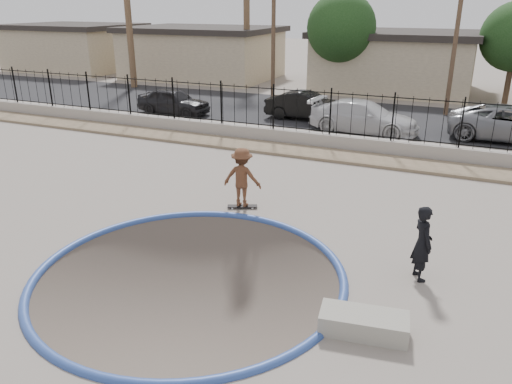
{
  "coord_description": "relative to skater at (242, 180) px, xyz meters",
  "views": [
    {
      "loc": [
        5.26,
        -9.35,
        5.74
      ],
      "look_at": [
        0.31,
        2.0,
        1.0
      ],
      "focal_mm": 35.0,
      "sensor_mm": 36.0,
      "label": 1
    }
  ],
  "objects": [
    {
      "name": "utility_pole_mid",
      "position": [
        4.57,
        16.0,
        4.08
      ],
      "size": [
        1.7,
        0.24,
        9.5
      ],
      "color": "#473323",
      "rests_on": "ground"
    },
    {
      "name": "coping_ring",
      "position": [
        0.57,
        -4.0,
        -0.87
      ],
      "size": [
        7.04,
        7.04,
        0.2
      ],
      "primitive_type": "torus",
      "color": "#2C478F",
      "rests_on": "ground"
    },
    {
      "name": "street_tree_left",
      "position": [
        -2.43,
        20.0,
        3.32
      ],
      "size": [
        4.32,
        4.32,
        6.36
      ],
      "color": "#473323",
      "rests_on": "ground"
    },
    {
      "name": "house_center",
      "position": [
        0.57,
        23.5,
        1.1
      ],
      "size": [
        10.6,
        8.6,
        3.9
      ],
      "color": "tan",
      "rests_on": "ground"
    },
    {
      "name": "utility_pole_left",
      "position": [
        -5.43,
        16.0,
        3.83
      ],
      "size": [
        1.7,
        0.24,
        9.0
      ],
      "color": "#473323",
      "rests_on": "ground"
    },
    {
      "name": "car_c",
      "position": [
        1.32,
        10.4,
        -0.11
      ],
      "size": [
        5.2,
        2.54,
        1.46
      ],
      "primitive_type": "imported",
      "rotation": [
        0.0,
        0.0,
        1.47
      ],
      "color": "silver",
      "rests_on": "street"
    },
    {
      "name": "skateboard",
      "position": [
        0.0,
        0.0,
        -0.81
      ],
      "size": [
        0.89,
        0.57,
        0.08
      ],
      "rotation": [
        0.0,
        0.0,
        0.43
      ],
      "color": "black",
      "rests_on": "ground"
    },
    {
      "name": "ground",
      "position": [
        0.57,
        9.0,
        -1.97
      ],
      "size": [
        120.0,
        120.0,
        2.2
      ],
      "primitive_type": "cube",
      "color": "slate",
      "rests_on": "ground"
    },
    {
      "name": "concrete_ledge",
      "position": [
        4.57,
        -4.5,
        -0.67
      ],
      "size": [
        1.68,
        0.92,
        0.4
      ],
      "primitive_type": "cube",
      "rotation": [
        0.0,
        0.0,
        0.14
      ],
      "color": "gray",
      "rests_on": "ground"
    },
    {
      "name": "fence",
      "position": [
        0.57,
        7.3,
        0.63
      ],
      "size": [
        40.0,
        0.04,
        1.8
      ],
      "color": "black",
      "rests_on": "retaining_wall"
    },
    {
      "name": "house_west_far",
      "position": [
        -27.43,
        23.5,
        1.1
      ],
      "size": [
        10.6,
        8.6,
        3.9
      ],
      "color": "tan",
      "rests_on": "ground"
    },
    {
      "name": "car_a",
      "position": [
        -8.94,
        10.4,
        -0.15
      ],
      "size": [
        4.07,
        1.78,
        1.37
      ],
      "primitive_type": "imported",
      "rotation": [
        0.0,
        0.0,
        1.53
      ],
      "color": "black",
      "rests_on": "street"
    },
    {
      "name": "bowl_pit",
      "position": [
        0.57,
        -4.0,
        -0.87
      ],
      "size": [
        6.84,
        6.84,
        1.8
      ],
      "primitive_type": null,
      "color": "#484037",
      "rests_on": "ground"
    },
    {
      "name": "rock_strip",
      "position": [
        0.57,
        6.2,
        -0.82
      ],
      "size": [
        42.0,
        1.6,
        0.11
      ],
      "primitive_type": "cube",
      "color": "#887359",
      "rests_on": "ground"
    },
    {
      "name": "retaining_wall",
      "position": [
        0.57,
        7.3,
        -0.57
      ],
      "size": [
        42.0,
        0.45,
        0.6
      ],
      "primitive_type": "cube",
      "color": "gray",
      "rests_on": "ground"
    },
    {
      "name": "skater",
      "position": [
        0.0,
        0.0,
        0.0
      ],
      "size": [
        1.2,
        0.78,
        1.74
      ],
      "primitive_type": "imported",
      "rotation": [
        0.0,
        0.0,
        3.27
      ],
      "color": "brown",
      "rests_on": "ground"
    },
    {
      "name": "house_west",
      "position": [
        -14.43,
        23.5,
        1.1
      ],
      "size": [
        11.6,
        8.6,
        3.9
      ],
      "color": "tan",
      "rests_on": "ground"
    },
    {
      "name": "car_b",
      "position": [
        -1.93,
        12.0,
        -0.14
      ],
      "size": [
        4.24,
        1.49,
        1.4
      ],
      "primitive_type": "imported",
      "rotation": [
        0.0,
        0.0,
        1.57
      ],
      "color": "black",
      "rests_on": "street"
    },
    {
      "name": "street",
      "position": [
        0.57,
        14.0,
        -0.85
      ],
      "size": [
        90.0,
        8.0,
        0.04
      ],
      "primitive_type": "cube",
      "color": "black",
      "rests_on": "ground"
    },
    {
      "name": "videographer",
      "position": [
        5.27,
        -2.06,
        -0.02
      ],
      "size": [
        0.67,
        0.74,
        1.71
      ],
      "primitive_type": "imported",
      "rotation": [
        0.0,
        0.0,
        2.1
      ],
      "color": "black",
      "rests_on": "ground"
    }
  ]
}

